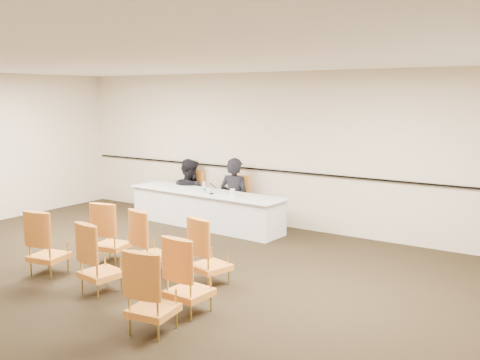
% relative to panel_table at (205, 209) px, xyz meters
% --- Properties ---
extents(floor, '(10.00, 10.00, 0.00)m').
position_rel_panel_table_xyz_m(floor, '(1.15, -3.17, -0.34)').
color(floor, black).
rests_on(floor, ground).
extents(ceiling, '(10.00, 10.00, 0.00)m').
position_rel_panel_table_xyz_m(ceiling, '(1.15, -3.17, 2.66)').
color(ceiling, white).
rests_on(ceiling, ground).
extents(wall_back, '(10.00, 0.04, 3.00)m').
position_rel_panel_table_xyz_m(wall_back, '(1.15, 0.83, 1.16)').
color(wall_back, beige).
rests_on(wall_back, ground).
extents(wall_rail, '(9.80, 0.04, 0.03)m').
position_rel_panel_table_xyz_m(wall_rail, '(1.15, 0.79, 0.76)').
color(wall_rail, black).
rests_on(wall_rail, wall_back).
extents(panel_table, '(3.48, 1.00, 0.69)m').
position_rel_panel_table_xyz_m(panel_table, '(0.00, 0.00, 0.00)').
color(panel_table, white).
rests_on(panel_table, ground).
extents(panelist_main, '(0.69, 0.49, 1.79)m').
position_rel_panel_table_xyz_m(panelist_main, '(0.36, 0.51, 0.10)').
color(panelist_main, black).
rests_on(panelist_main, ground).
extents(panelist_main_chair, '(0.53, 0.53, 0.95)m').
position_rel_panel_table_xyz_m(panelist_main_chair, '(0.36, 0.51, 0.13)').
color(panelist_main_chair, '#D26525').
rests_on(panelist_main_chair, ground).
extents(panelist_second, '(0.92, 0.76, 1.73)m').
position_rel_panel_table_xyz_m(panelist_second, '(-0.86, 0.58, 0.01)').
color(panelist_second, black).
rests_on(panelist_second, ground).
extents(panelist_second_chair, '(0.53, 0.53, 0.95)m').
position_rel_panel_table_xyz_m(panelist_second_chair, '(-0.86, 0.58, 0.13)').
color(panelist_second_chair, '#D26525').
rests_on(panelist_second_chair, ground).
extents(papers, '(0.36, 0.31, 0.00)m').
position_rel_panel_table_xyz_m(papers, '(0.44, -0.05, 0.35)').
color(papers, white).
rests_on(papers, panel_table).
extents(microphone, '(0.10, 0.18, 0.25)m').
position_rel_panel_table_xyz_m(microphone, '(0.25, -0.15, 0.47)').
color(microphone, black).
rests_on(microphone, panel_table).
extents(water_bottle, '(0.08, 0.08, 0.23)m').
position_rel_panel_table_xyz_m(water_bottle, '(0.05, -0.10, 0.46)').
color(water_bottle, teal).
rests_on(water_bottle, panel_table).
extents(drinking_glass, '(0.07, 0.07, 0.10)m').
position_rel_panel_table_xyz_m(drinking_glass, '(0.23, -0.15, 0.39)').
color(drinking_glass, silver).
rests_on(drinking_glass, panel_table).
extents(coffee_cup, '(0.11, 0.11, 0.14)m').
position_rel_panel_table_xyz_m(coffee_cup, '(0.73, -0.12, 0.42)').
color(coffee_cup, white).
rests_on(coffee_cup, panel_table).
extents(aud_chair_front_left, '(0.59, 0.59, 0.95)m').
position_rel_panel_table_xyz_m(aud_chair_front_left, '(0.16, -2.61, 0.13)').
color(aud_chair_front_left, '#D26525').
rests_on(aud_chair_front_left, ground).
extents(aud_chair_front_mid, '(0.60, 0.60, 0.95)m').
position_rel_panel_table_xyz_m(aud_chair_front_mid, '(1.05, -2.69, 0.13)').
color(aud_chair_front_mid, '#D26525').
rests_on(aud_chair_front_mid, ground).
extents(aud_chair_front_right, '(0.61, 0.61, 0.95)m').
position_rel_panel_table_xyz_m(aud_chair_front_right, '(2.05, -2.60, 0.13)').
color(aud_chair_front_right, '#D26525').
rests_on(aud_chair_front_right, ground).
extents(aud_chair_back_left, '(0.59, 0.59, 0.95)m').
position_rel_panel_table_xyz_m(aud_chair_back_left, '(-0.17, -3.51, 0.13)').
color(aud_chair_back_left, '#D26525').
rests_on(aud_chair_back_left, ground).
extents(aud_chair_back_mid, '(0.57, 0.57, 0.95)m').
position_rel_panel_table_xyz_m(aud_chair_back_mid, '(1.03, -3.61, 0.13)').
color(aud_chair_back_mid, '#D26525').
rests_on(aud_chair_back_mid, ground).
extents(aud_chair_back_right, '(0.52, 0.52, 0.95)m').
position_rel_panel_table_xyz_m(aud_chair_back_right, '(2.42, -3.51, 0.13)').
color(aud_chair_back_right, '#D26525').
rests_on(aud_chair_back_right, ground).
extents(aud_chair_extra, '(0.57, 0.57, 0.95)m').
position_rel_panel_table_xyz_m(aud_chair_extra, '(2.42, -4.13, 0.13)').
color(aud_chair_extra, '#D26525').
rests_on(aud_chair_extra, ground).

